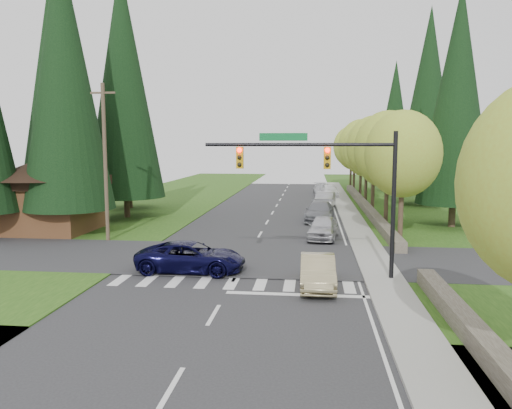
% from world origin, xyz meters
% --- Properties ---
extents(ground, '(120.00, 120.00, 0.00)m').
position_xyz_m(ground, '(0.00, 0.00, 0.00)').
color(ground, '#28282B').
rests_on(ground, ground).
extents(grass_east, '(14.00, 110.00, 0.06)m').
position_xyz_m(grass_east, '(13.00, 20.00, 0.03)').
color(grass_east, '#234913').
rests_on(grass_east, ground).
extents(grass_west, '(14.00, 110.00, 0.06)m').
position_xyz_m(grass_west, '(-13.00, 20.00, 0.03)').
color(grass_west, '#234913').
rests_on(grass_west, ground).
extents(cross_street, '(120.00, 8.00, 0.10)m').
position_xyz_m(cross_street, '(0.00, 8.00, 0.00)').
color(cross_street, '#28282B').
rests_on(cross_street, ground).
extents(sidewalk_east, '(1.80, 80.00, 0.13)m').
position_xyz_m(sidewalk_east, '(6.90, 22.00, 0.07)').
color(sidewalk_east, gray).
rests_on(sidewalk_east, ground).
extents(curb_east, '(0.20, 80.00, 0.13)m').
position_xyz_m(curb_east, '(6.05, 22.00, 0.07)').
color(curb_east, gray).
rests_on(curb_east, ground).
extents(stone_wall_south, '(0.70, 14.00, 0.70)m').
position_xyz_m(stone_wall_south, '(8.60, -3.00, 0.35)').
color(stone_wall_south, '#4C4438').
rests_on(stone_wall_south, ground).
extents(stone_wall_north, '(0.70, 40.00, 0.70)m').
position_xyz_m(stone_wall_north, '(8.60, 30.00, 0.35)').
color(stone_wall_north, '#4C4438').
rests_on(stone_wall_north, ground).
extents(traffic_signal, '(8.70, 0.37, 6.80)m').
position_xyz_m(traffic_signal, '(4.37, 4.50, 4.98)').
color(traffic_signal, black).
rests_on(traffic_signal, ground).
extents(brown_building, '(8.40, 8.40, 5.40)m').
position_xyz_m(brown_building, '(-15.00, 15.00, 3.14)').
color(brown_building, '#4C2D19').
rests_on(brown_building, ground).
extents(utility_pole, '(1.60, 0.24, 10.00)m').
position_xyz_m(utility_pole, '(-9.50, 12.00, 5.14)').
color(utility_pole, '#473828').
rests_on(utility_pole, ground).
extents(decid_tree_0, '(4.80, 4.80, 8.37)m').
position_xyz_m(decid_tree_0, '(9.20, 14.00, 5.60)').
color(decid_tree_0, '#38281C').
rests_on(decid_tree_0, ground).
extents(decid_tree_1, '(5.20, 5.20, 8.80)m').
position_xyz_m(decid_tree_1, '(9.30, 21.00, 5.80)').
color(decid_tree_1, '#38281C').
rests_on(decid_tree_1, ground).
extents(decid_tree_2, '(5.00, 5.00, 8.82)m').
position_xyz_m(decid_tree_2, '(9.10, 28.00, 5.93)').
color(decid_tree_2, '#38281C').
rests_on(decid_tree_2, ground).
extents(decid_tree_3, '(5.00, 5.00, 8.55)m').
position_xyz_m(decid_tree_3, '(9.20, 35.00, 5.66)').
color(decid_tree_3, '#38281C').
rests_on(decid_tree_3, ground).
extents(decid_tree_4, '(5.40, 5.40, 9.18)m').
position_xyz_m(decid_tree_4, '(9.30, 42.00, 6.06)').
color(decid_tree_4, '#38281C').
rests_on(decid_tree_4, ground).
extents(decid_tree_5, '(4.80, 4.80, 8.30)m').
position_xyz_m(decid_tree_5, '(9.10, 49.00, 5.53)').
color(decid_tree_5, '#38281C').
rests_on(decid_tree_5, ground).
extents(decid_tree_6, '(5.20, 5.20, 8.86)m').
position_xyz_m(decid_tree_6, '(9.20, 56.00, 5.86)').
color(decid_tree_6, '#38281C').
rests_on(decid_tree_6, ground).
extents(conifer_w_a, '(6.12, 6.12, 19.80)m').
position_xyz_m(conifer_w_a, '(-13.00, 14.00, 10.79)').
color(conifer_w_a, '#38281C').
rests_on(conifer_w_a, ground).
extents(conifer_w_b, '(5.44, 5.44, 17.80)m').
position_xyz_m(conifer_w_b, '(-16.00, 18.00, 9.79)').
color(conifer_w_b, '#38281C').
rests_on(conifer_w_b, ground).
extents(conifer_w_c, '(6.46, 6.46, 20.80)m').
position_xyz_m(conifer_w_c, '(-12.00, 22.00, 11.29)').
color(conifer_w_c, '#38281C').
rests_on(conifer_w_c, ground).
extents(conifer_w_e, '(5.78, 5.78, 18.80)m').
position_xyz_m(conifer_w_e, '(-14.00, 28.00, 10.29)').
color(conifer_w_e, '#38281C').
rests_on(conifer_w_e, ground).
extents(conifer_e_a, '(5.44, 5.44, 17.80)m').
position_xyz_m(conifer_e_a, '(14.00, 20.00, 9.79)').
color(conifer_e_a, '#38281C').
rests_on(conifer_e_a, ground).
extents(conifer_e_b, '(6.12, 6.12, 19.80)m').
position_xyz_m(conifer_e_b, '(15.00, 34.00, 10.79)').
color(conifer_e_b, '#38281C').
rests_on(conifer_e_b, ground).
extents(conifer_e_c, '(5.10, 5.10, 16.80)m').
position_xyz_m(conifer_e_c, '(14.00, 48.00, 9.29)').
color(conifer_e_c, '#38281C').
rests_on(conifer_e_c, ground).
extents(sedan_champagne, '(1.54, 4.27, 1.40)m').
position_xyz_m(sedan_champagne, '(3.83, 3.00, 0.70)').
color(sedan_champagne, tan).
rests_on(sedan_champagne, ground).
extents(suv_navy, '(5.32, 2.49, 1.47)m').
position_xyz_m(suv_navy, '(-2.29, 5.00, 0.74)').
color(suv_navy, black).
rests_on(suv_navy, ground).
extents(parked_car_a, '(2.33, 4.63, 1.51)m').
position_xyz_m(parked_car_a, '(4.31, 14.32, 0.76)').
color(parked_car_a, silver).
rests_on(parked_car_a, ground).
extents(parked_car_b, '(2.66, 5.52, 1.55)m').
position_xyz_m(parked_car_b, '(4.20, 22.00, 0.78)').
color(parked_car_b, gray).
rests_on(parked_car_b, ground).
extents(parked_car_c, '(2.29, 5.03, 1.60)m').
position_xyz_m(parked_car_c, '(4.81, 30.17, 0.80)').
color(parked_car_c, '#AEAEB3').
rests_on(parked_car_c, ground).
extents(parked_car_d, '(2.29, 4.71, 1.55)m').
position_xyz_m(parked_car_d, '(5.60, 40.65, 0.77)').
color(parked_car_d, white).
rests_on(parked_car_d, ground).
extents(parked_car_e, '(2.10, 4.74, 1.35)m').
position_xyz_m(parked_car_e, '(4.71, 43.76, 0.68)').
color(parked_car_e, '#B6B7BC').
rests_on(parked_car_e, ground).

